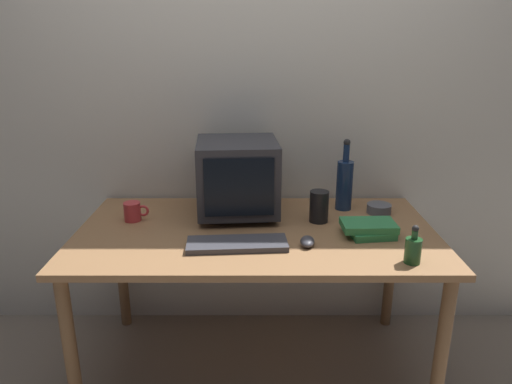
{
  "coord_description": "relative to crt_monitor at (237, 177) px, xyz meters",
  "views": [
    {
      "loc": [
        -0.0,
        -1.99,
        1.58
      ],
      "look_at": [
        0.0,
        0.0,
        0.93
      ],
      "focal_mm": 33.02,
      "sensor_mm": 36.0,
      "label": 1
    }
  ],
  "objects": [
    {
      "name": "book_stack",
      "position": [
        0.59,
        -0.26,
        -0.16
      ],
      "size": [
        0.24,
        0.19,
        0.06
      ],
      "color": "#33894C",
      "rests_on": "desk"
    },
    {
      "name": "computer_mouse",
      "position": [
        0.31,
        -0.36,
        -0.17
      ],
      "size": [
        0.07,
        0.11,
        0.04
      ],
      "primitive_type": "ellipsoid",
      "rotation": [
        0.0,
        0.0,
        -0.12
      ],
      "color": "#3F3F47",
      "rests_on": "desk"
    },
    {
      "name": "keyboard",
      "position": [
        0.01,
        -0.38,
        -0.18
      ],
      "size": [
        0.43,
        0.18,
        0.02
      ],
      "primitive_type": "cube",
      "rotation": [
        0.0,
        0.0,
        0.07
      ],
      "color": "#3F3F47",
      "rests_on": "desk"
    },
    {
      "name": "back_wall",
      "position": [
        0.09,
        0.31,
        0.31
      ],
      "size": [
        4.0,
        0.08,
        2.5
      ],
      "primitive_type": "cube",
      "color": "silver",
      "rests_on": "ground"
    },
    {
      "name": "crt_monitor",
      "position": [
        0.0,
        0.0,
        0.0
      ],
      "size": [
        0.41,
        0.41,
        0.37
      ],
      "color": "#333338",
      "rests_on": "desk"
    },
    {
      "name": "mug",
      "position": [
        -0.5,
        -0.08,
        -0.15
      ],
      "size": [
        0.12,
        0.08,
        0.09
      ],
      "color": "#CC383D",
      "rests_on": "desk"
    },
    {
      "name": "metal_canister",
      "position": [
        0.39,
        -0.09,
        -0.12
      ],
      "size": [
        0.09,
        0.09,
        0.15
      ],
      "primitive_type": "cylinder",
      "color": "black",
      "rests_on": "desk"
    },
    {
      "name": "desk",
      "position": [
        0.09,
        -0.19,
        -0.27
      ],
      "size": [
        1.63,
        0.88,
        0.75
      ],
      "color": "#9E7047",
      "rests_on": "ground"
    },
    {
      "name": "ground_plane",
      "position": [
        0.09,
        -0.19,
        -0.94
      ],
      "size": [
        6.0,
        6.0,
        0.0
      ],
      "primitive_type": "plane",
      "color": "gray"
    },
    {
      "name": "cd_spindle",
      "position": [
        0.7,
        0.02,
        -0.17
      ],
      "size": [
        0.12,
        0.12,
        0.04
      ],
      "primitive_type": "cylinder",
      "color": "#595B66",
      "rests_on": "desk"
    },
    {
      "name": "bottle_tall",
      "position": [
        0.53,
        0.08,
        -0.06
      ],
      "size": [
        0.08,
        0.08,
        0.36
      ],
      "color": "navy",
      "rests_on": "desk"
    },
    {
      "name": "bottle_short",
      "position": [
        0.7,
        -0.52,
        -0.14
      ],
      "size": [
        0.06,
        0.06,
        0.16
      ],
      "color": "#1E4C23",
      "rests_on": "desk"
    }
  ]
}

